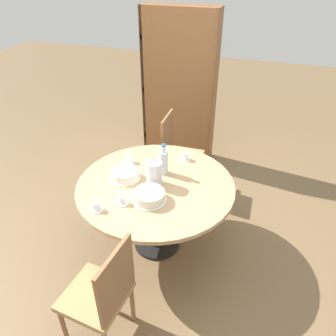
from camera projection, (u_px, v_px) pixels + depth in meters
name	position (u px, v px, depth m)	size (l,w,h in m)	color
ground_plane	(157.00, 243.00, 3.27)	(14.00, 14.00, 0.00)	brown
dining_table	(156.00, 195.00, 2.93)	(1.39, 1.39, 0.74)	black
chair_a	(178.00, 152.00, 3.80)	(0.43, 0.43, 0.93)	olive
chair_b	(103.00, 294.00, 2.23)	(0.46, 0.46, 0.93)	olive
bookshelf	(179.00, 90.00, 4.16)	(0.93, 0.28, 1.94)	brown
coffee_pot	(154.00, 173.00, 2.79)	(0.14, 0.14, 0.27)	silver
water_bottle	(164.00, 162.00, 2.93)	(0.08, 0.08, 0.30)	silver
cake_main	(149.00, 196.00, 2.65)	(0.29, 0.29, 0.09)	white
cake_second	(125.00, 175.00, 2.91)	(0.26, 0.26, 0.08)	white
cup_a	(122.00, 200.00, 2.62)	(0.11, 0.11, 0.07)	silver
cup_b	(130.00, 159.00, 3.14)	(0.11, 0.11, 0.07)	silver
cup_c	(96.00, 207.00, 2.56)	(0.11, 0.11, 0.07)	silver
cup_d	(185.00, 157.00, 3.18)	(0.11, 0.11, 0.07)	silver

